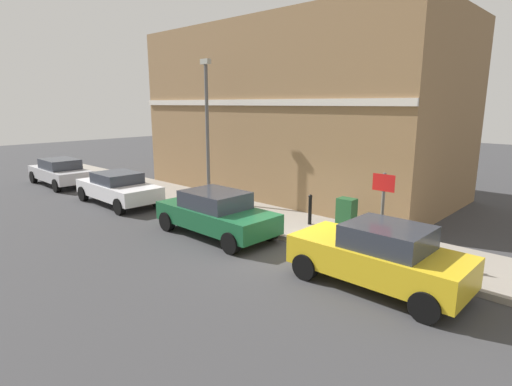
% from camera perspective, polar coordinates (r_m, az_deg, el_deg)
% --- Properties ---
extents(ground, '(80.00, 80.00, 0.00)m').
position_cam_1_polar(ground, '(11.98, 5.35, -8.02)').
color(ground, '#38383A').
extents(sidewalk, '(2.75, 30.00, 0.15)m').
position_cam_1_polar(sidewalk, '(17.21, -6.83, -1.44)').
color(sidewalk, gray).
rests_on(sidewalk, ground).
extents(corner_building, '(7.09, 13.98, 7.55)m').
position_cam_1_polar(corner_building, '(19.58, 6.01, 11.19)').
color(corner_building, olive).
rests_on(corner_building, ground).
extents(car_yellow, '(1.84, 4.00, 1.53)m').
position_cam_1_polar(car_yellow, '(9.81, 16.85, -8.38)').
color(car_yellow, gold).
rests_on(car_yellow, ground).
extents(car_green, '(1.90, 4.25, 1.45)m').
position_cam_1_polar(car_green, '(13.12, -5.64, -2.78)').
color(car_green, '#195933').
rests_on(car_green, ground).
extents(car_white, '(1.97, 4.39, 1.35)m').
position_cam_1_polar(car_white, '(18.12, -18.70, 0.72)').
color(car_white, silver).
rests_on(car_white, ground).
extents(car_silver, '(1.90, 4.43, 1.38)m').
position_cam_1_polar(car_silver, '(23.43, -25.73, 2.72)').
color(car_silver, '#B7B7BC').
rests_on(car_silver, ground).
extents(utility_cabinet, '(0.46, 0.61, 1.15)m').
position_cam_1_polar(utility_cabinet, '(13.06, 12.49, -3.38)').
color(utility_cabinet, '#1E4C28').
rests_on(utility_cabinet, sidewalk).
extents(bollard_near_cabinet, '(0.14, 0.14, 1.04)m').
position_cam_1_polar(bollard_near_cabinet, '(13.89, 7.57, -2.15)').
color(bollard_near_cabinet, black).
rests_on(bollard_near_cabinet, sidewalk).
extents(bollard_far_kerb, '(0.14, 0.14, 1.04)m').
position_cam_1_polar(bollard_far_kerb, '(13.87, -1.23, -2.06)').
color(bollard_far_kerb, black).
rests_on(bollard_far_kerb, sidewalk).
extents(street_sign, '(0.08, 0.60, 2.30)m').
position_cam_1_polar(street_sign, '(10.98, 17.28, -1.36)').
color(street_sign, '#59595B').
rests_on(street_sign, sidewalk).
extents(lamppost, '(0.20, 0.44, 5.72)m').
position_cam_1_polar(lamppost, '(16.78, -6.84, 9.36)').
color(lamppost, '#59595B').
rests_on(lamppost, sidewalk).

